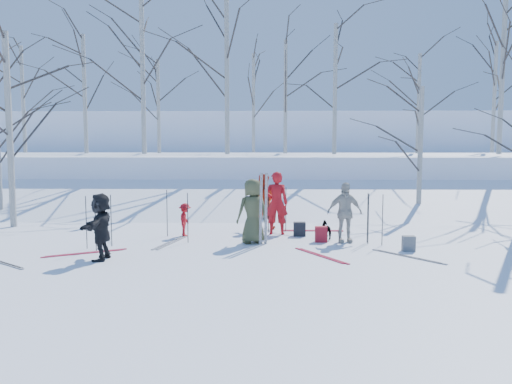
{
  "coord_description": "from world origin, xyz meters",
  "views": [
    {
      "loc": [
        0.35,
        -12.41,
        2.62
      ],
      "look_at": [
        0.0,
        1.5,
        1.3
      ],
      "focal_mm": 35.0,
      "sensor_mm": 36.0,
      "label": 1
    }
  ],
  "objects_px": {
    "skier_redor_behind": "(262,202)",
    "dog": "(327,230)",
    "backpack_grey": "(409,244)",
    "backpack_dark": "(300,229)",
    "skier_red_north": "(276,203)",
    "skier_cream_east": "(345,212)",
    "skier_grey_west": "(101,227)",
    "backpack_red": "(321,234)",
    "skier_red_seated": "(185,220)",
    "skier_olive_center": "(253,211)"
  },
  "relations": [
    {
      "from": "skier_redor_behind",
      "to": "skier_grey_west",
      "type": "relative_size",
      "value": 1.12
    },
    {
      "from": "backpack_red",
      "to": "backpack_grey",
      "type": "relative_size",
      "value": 1.11
    },
    {
      "from": "skier_cream_east",
      "to": "backpack_red",
      "type": "height_order",
      "value": "skier_cream_east"
    },
    {
      "from": "dog",
      "to": "backpack_dark",
      "type": "height_order",
      "value": "dog"
    },
    {
      "from": "skier_redor_behind",
      "to": "skier_grey_west",
      "type": "xyz_separation_m",
      "value": [
        -3.62,
        -4.29,
        -0.09
      ]
    },
    {
      "from": "skier_red_north",
      "to": "backpack_dark",
      "type": "bearing_deg",
      "value": 162.96
    },
    {
      "from": "skier_grey_west",
      "to": "backpack_red",
      "type": "xyz_separation_m",
      "value": [
        5.24,
        2.22,
        -0.56
      ]
    },
    {
      "from": "skier_olive_center",
      "to": "backpack_red",
      "type": "distance_m",
      "value": 1.97
    },
    {
      "from": "dog",
      "to": "skier_red_seated",
      "type": "bearing_deg",
      "value": -25.98
    },
    {
      "from": "skier_olive_center",
      "to": "skier_cream_east",
      "type": "height_order",
      "value": "skier_olive_center"
    },
    {
      "from": "skier_redor_behind",
      "to": "dog",
      "type": "bearing_deg",
      "value": 135.21
    },
    {
      "from": "skier_redor_behind",
      "to": "backpack_dark",
      "type": "relative_size",
      "value": 4.29
    },
    {
      "from": "skier_olive_center",
      "to": "backpack_dark",
      "type": "height_order",
      "value": "skier_olive_center"
    },
    {
      "from": "skier_olive_center",
      "to": "dog",
      "type": "xyz_separation_m",
      "value": [
        2.07,
        0.67,
        -0.61
      ]
    },
    {
      "from": "skier_olive_center",
      "to": "skier_red_north",
      "type": "relative_size",
      "value": 0.94
    },
    {
      "from": "backpack_grey",
      "to": "backpack_dark",
      "type": "distance_m",
      "value": 3.25
    },
    {
      "from": "skier_cream_east",
      "to": "backpack_dark",
      "type": "relative_size",
      "value": 4.06
    },
    {
      "from": "skier_red_north",
      "to": "skier_red_seated",
      "type": "height_order",
      "value": "skier_red_north"
    },
    {
      "from": "skier_olive_center",
      "to": "skier_cream_east",
      "type": "distance_m",
      "value": 2.47
    },
    {
      "from": "skier_red_north",
      "to": "backpack_red",
      "type": "height_order",
      "value": "skier_red_north"
    },
    {
      "from": "skier_grey_west",
      "to": "backpack_dark",
      "type": "height_order",
      "value": "skier_grey_west"
    },
    {
      "from": "skier_red_seated",
      "to": "skier_grey_west",
      "type": "xyz_separation_m",
      "value": [
        -1.42,
        -2.97,
        0.29
      ]
    },
    {
      "from": "dog",
      "to": "backpack_grey",
      "type": "xyz_separation_m",
      "value": [
        1.82,
        -1.59,
        -0.06
      ]
    },
    {
      "from": "dog",
      "to": "backpack_dark",
      "type": "relative_size",
      "value": 1.48
    },
    {
      "from": "skier_redor_behind",
      "to": "skier_red_north",
      "type": "bearing_deg",
      "value": 110.8
    },
    {
      "from": "skier_red_north",
      "to": "backpack_grey",
      "type": "relative_size",
      "value": 4.85
    },
    {
      "from": "skier_red_seated",
      "to": "dog",
      "type": "xyz_separation_m",
      "value": [
        4.04,
        -0.28,
        -0.23
      ]
    },
    {
      "from": "skier_red_seated",
      "to": "backpack_grey",
      "type": "height_order",
      "value": "skier_red_seated"
    },
    {
      "from": "backpack_red",
      "to": "backpack_grey",
      "type": "xyz_separation_m",
      "value": [
        2.04,
        -1.12,
        -0.02
      ]
    },
    {
      "from": "skier_redor_behind",
      "to": "skier_cream_east",
      "type": "xyz_separation_m",
      "value": [
        2.23,
        -2.1,
        -0.05
      ]
    },
    {
      "from": "skier_cream_east",
      "to": "skier_grey_west",
      "type": "xyz_separation_m",
      "value": [
        -5.86,
        -2.19,
        -0.04
      ]
    },
    {
      "from": "skier_grey_west",
      "to": "backpack_grey",
      "type": "height_order",
      "value": "skier_grey_west"
    },
    {
      "from": "skier_olive_center",
      "to": "skier_redor_behind",
      "type": "distance_m",
      "value": 2.29
    },
    {
      "from": "backpack_grey",
      "to": "backpack_dark",
      "type": "height_order",
      "value": "backpack_dark"
    },
    {
      "from": "skier_redor_behind",
      "to": "backpack_red",
      "type": "bearing_deg",
      "value": 124.27
    },
    {
      "from": "skier_olive_center",
      "to": "skier_redor_behind",
      "type": "bearing_deg",
      "value": -120.05
    },
    {
      "from": "skier_redor_behind",
      "to": "dog",
      "type": "relative_size",
      "value": 2.9
    },
    {
      "from": "skier_red_seated",
      "to": "skier_cream_east",
      "type": "xyz_separation_m",
      "value": [
        4.43,
        -0.78,
        0.33
      ]
    },
    {
      "from": "backpack_grey",
      "to": "backpack_dark",
      "type": "xyz_separation_m",
      "value": [
        -2.57,
        1.99,
        0.01
      ]
    },
    {
      "from": "dog",
      "to": "backpack_grey",
      "type": "relative_size",
      "value": 1.56
    },
    {
      "from": "skier_grey_west",
      "to": "skier_red_seated",
      "type": "bearing_deg",
      "value": 156.03
    },
    {
      "from": "skier_olive_center",
      "to": "skier_grey_west",
      "type": "height_order",
      "value": "skier_olive_center"
    },
    {
      "from": "backpack_grey",
      "to": "backpack_red",
      "type": "bearing_deg",
      "value": 151.26
    },
    {
      "from": "skier_cream_east",
      "to": "backpack_grey",
      "type": "distance_m",
      "value": 1.9
    },
    {
      "from": "skier_red_north",
      "to": "skier_redor_behind",
      "type": "height_order",
      "value": "skier_red_north"
    },
    {
      "from": "dog",
      "to": "backpack_dark",
      "type": "distance_m",
      "value": 0.86
    },
    {
      "from": "skier_grey_west",
      "to": "backpack_dark",
      "type": "distance_m",
      "value": 5.67
    },
    {
      "from": "backpack_dark",
      "to": "dog",
      "type": "bearing_deg",
      "value": -28.49
    },
    {
      "from": "skier_red_north",
      "to": "skier_red_seated",
      "type": "xyz_separation_m",
      "value": [
        -2.63,
        -0.39,
        -0.44
      ]
    },
    {
      "from": "skier_redor_behind",
      "to": "dog",
      "type": "height_order",
      "value": "skier_redor_behind"
    }
  ]
}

